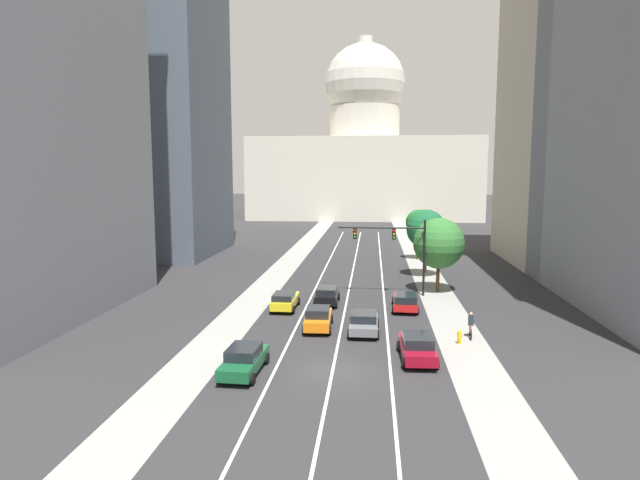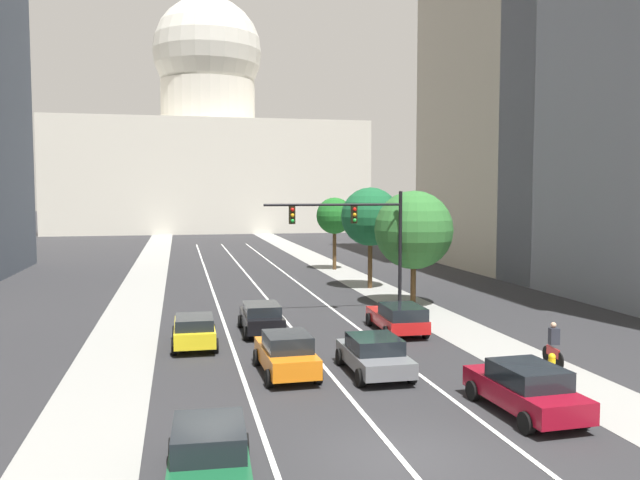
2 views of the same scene
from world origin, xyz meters
TOP-DOWN VIEW (x-y plane):
  - ground_plane at (0.00, 40.00)m, footprint 400.00×400.00m
  - sidewalk_left at (-8.00, 35.00)m, footprint 3.18×130.00m
  - sidewalk_right at (8.00, 35.00)m, footprint 3.18×130.00m
  - lane_stripe_left at (-3.21, 25.00)m, footprint 0.16×90.00m
  - lane_stripe_center at (0.00, 25.00)m, footprint 0.16×90.00m
  - lane_stripe_right at (3.21, 25.00)m, footprint 0.16×90.00m
  - office_tower_far_left at (-25.81, 41.45)m, footprint 14.60×18.98m
  - office_tower_far_right at (27.87, 37.16)m, footprint 18.86×23.49m
  - capitol_building at (0.00, 102.68)m, footprint 53.01×24.45m
  - car_red at (4.80, 13.84)m, footprint 2.23×4.75m
  - car_black at (-1.60, 15.23)m, footprint 1.99×4.18m
  - car_yellow at (-4.81, 13.09)m, footprint 1.96×4.35m
  - car_orange at (-1.60, 7.92)m, footprint 2.05×4.34m
  - car_crimson at (4.81, 2.19)m, footprint 2.20×4.59m
  - car_green at (-4.81, -0.85)m, footprint 2.13×4.70m
  - car_gray at (1.60, 7.35)m, footprint 2.11×4.30m
  - traffic_signal_mast at (4.30, 19.10)m, footprint 7.78×0.39m
  - fire_hydrant at (7.76, 5.49)m, footprint 0.26×0.35m
  - cyclist at (8.72, 6.93)m, footprint 0.39×1.70m
  - street_tree_mid_right at (7.72, 28.30)m, footprint 4.10×4.10m
  - street_tree_near_right at (8.17, 20.88)m, footprint 4.65×4.65m
  - street_tree_far_right at (7.87, 39.62)m, footprint 3.17×3.17m

SIDE VIEW (x-z plane):
  - ground_plane at x=0.00m, z-range 0.00..0.00m
  - sidewalk_left at x=-8.00m, z-range 0.00..0.01m
  - sidewalk_right at x=8.00m, z-range 0.00..0.01m
  - lane_stripe_left at x=-3.21m, z-range 0.01..0.02m
  - lane_stripe_center at x=0.00m, z-range 0.01..0.02m
  - lane_stripe_right at x=3.21m, z-range 0.01..0.02m
  - fire_hydrant at x=7.76m, z-range 0.01..0.92m
  - car_gray at x=1.60m, z-range 0.03..1.46m
  - car_yellow at x=-4.81m, z-range 0.04..1.49m
  - car_red at x=4.80m, z-range 0.04..1.50m
  - car_black at x=-1.60m, z-range 0.05..1.51m
  - car_green at x=-4.81m, z-range 0.02..1.54m
  - car_crimson at x=4.81m, z-range 0.03..1.58m
  - car_orange at x=-1.60m, z-range 0.01..1.61m
  - cyclist at x=8.72m, z-range -0.01..1.71m
  - street_tree_near_right at x=8.17m, z-range 1.09..7.94m
  - street_tree_far_right at x=7.87m, z-range 1.53..7.84m
  - traffic_signal_mast at x=4.30m, z-range 1.35..8.15m
  - street_tree_mid_right at x=7.72m, z-range 1.48..8.58m
  - capitol_building at x=0.00m, z-range -6.42..35.95m
  - office_tower_far_right at x=27.87m, z-range 0.04..43.77m
  - office_tower_far_left at x=-25.81m, z-range 0.04..43.94m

